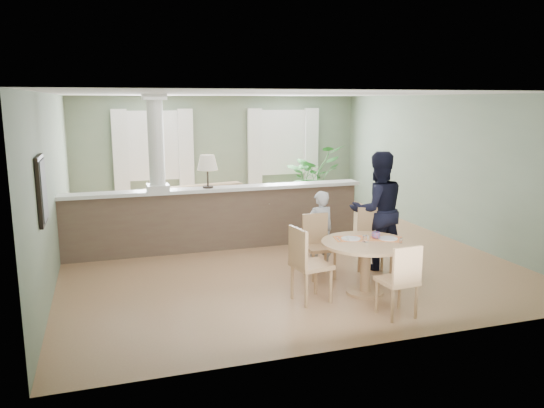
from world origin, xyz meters
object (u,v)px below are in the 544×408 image
object	(u,v)px
sofa	(202,207)
dining_table	(366,252)
houseplant	(313,177)
chair_far_boy	(318,242)
chair_near	(401,278)
child_person	(320,231)
chair_side	(306,261)
chair_far_man	(374,238)
man_person	(377,210)

from	to	relation	value
sofa	dining_table	size ratio (longest dim) A/B	2.33
houseplant	dining_table	bearing A→B (deg)	-105.06
houseplant	chair_far_boy	size ratio (longest dim) A/B	1.65
chair_near	child_person	xyz separation A→B (m)	(-0.19, 2.03, 0.11)
chair_side	chair_far_boy	bearing A→B (deg)	-39.72
chair_near	chair_side	xyz separation A→B (m)	(-0.89, 0.83, 0.05)
chair_far_man	man_person	bearing A→B (deg)	62.86
dining_table	chair_near	distance (m)	0.88
chair_far_man	houseplant	bearing A→B (deg)	86.84
houseplant	chair_far_man	world-z (taller)	houseplant
houseplant	chair_far_boy	world-z (taller)	houseplant
man_person	houseplant	bearing A→B (deg)	-96.42
chair_near	chair_side	world-z (taller)	chair_side
chair_far_man	man_person	distance (m)	0.49
chair_far_man	child_person	distance (m)	0.83
chair_far_man	child_person	size ratio (longest dim) A/B	0.81
houseplant	man_person	xyz separation A→B (m)	(-0.82, -4.66, 0.15)
sofa	chair_far_boy	world-z (taller)	chair_far_boy
chair_side	child_person	world-z (taller)	child_person
chair_far_man	man_person	world-z (taller)	man_person
child_person	dining_table	bearing A→B (deg)	94.64
sofa	dining_table	world-z (taller)	dining_table
dining_table	chair_near	size ratio (longest dim) A/B	1.31
chair_side	child_person	bearing A→B (deg)	-39.22
chair_far_boy	chair_far_man	xyz separation A→B (m)	(0.84, -0.17, 0.04)
chair_near	houseplant	bearing A→B (deg)	-107.54
houseplant	chair_far_man	size ratio (longest dim) A/B	1.53
chair_far_man	chair_side	bearing A→B (deg)	-142.83
sofa	man_person	bearing A→B (deg)	-71.82
chair_far_man	dining_table	bearing A→B (deg)	-116.81
dining_table	man_person	distance (m)	1.26
chair_side	man_person	xyz separation A→B (m)	(1.59, 1.04, 0.36)
chair_side	child_person	distance (m)	1.39
chair_far_boy	chair_side	size ratio (longest dim) A/B	0.93
chair_far_boy	man_person	size ratio (longest dim) A/B	0.51
man_person	dining_table	bearing A→B (deg)	58.20
child_person	man_person	bearing A→B (deg)	164.61
man_person	chair_near	bearing A→B (deg)	73.04
chair_near	chair_side	distance (m)	1.22
chair_far_man	chair_near	bearing A→B (deg)	-99.08
sofa	chair_far_boy	bearing A→B (deg)	-86.01
chair_far_man	child_person	xyz separation A→B (m)	(-0.70, 0.44, 0.07)
sofa	chair_near	size ratio (longest dim) A/B	3.06
sofa	chair_side	xyz separation A→B (m)	(0.51, -4.63, 0.14)
dining_table	chair_near	xyz separation A→B (m)	(0.00, -0.88, -0.07)
houseplant	dining_table	size ratio (longest dim) A/B	1.28
houseplant	child_person	distance (m)	4.81
dining_table	chair_far_boy	size ratio (longest dim) A/B	1.29
dining_table	child_person	xyz separation A→B (m)	(-0.19, 1.16, 0.04)
child_person	chair_near	bearing A→B (deg)	90.72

